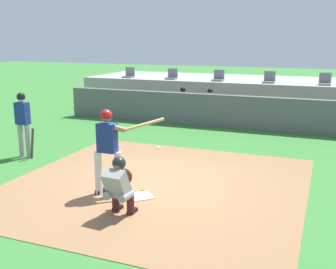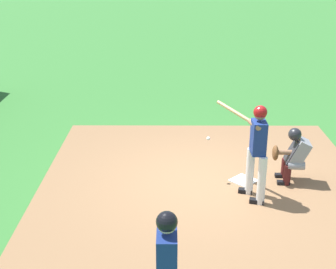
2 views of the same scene
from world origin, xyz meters
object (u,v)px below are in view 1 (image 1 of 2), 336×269
at_px(stadium_seat_0, 129,75).
at_px(stadium_seat_4, 325,82).
at_px(on_deck_batter, 23,121).
at_px(batter_at_plate, 109,146).
at_px(dugout_player_1, 209,105).
at_px(stadium_seat_1, 172,76).
at_px(dugout_player_0, 182,103).
at_px(home_plate, 141,196).
at_px(stadium_seat_2, 218,78).
at_px(catcher_crouched, 119,184).
at_px(stadium_seat_3, 269,80).

height_order(stadium_seat_0, stadium_seat_4, same).
bearing_deg(on_deck_batter, batter_at_plate, -23.88).
relative_size(dugout_player_1, stadium_seat_1, 2.71).
bearing_deg(dugout_player_0, home_plate, -75.96).
bearing_deg(stadium_seat_0, on_deck_batter, -82.16).
relative_size(stadium_seat_1, stadium_seat_4, 1.00).
bearing_deg(batter_at_plate, dugout_player_1, 91.60).
bearing_deg(stadium_seat_2, batter_at_plate, -87.71).
relative_size(catcher_crouched, dugout_player_0, 1.55).
bearing_deg(stadium_seat_2, stadium_seat_0, 180.00).
xyz_separation_m(batter_at_plate, stadium_seat_3, (1.76, 10.26, 0.50)).
relative_size(home_plate, batter_at_plate, 0.24).
relative_size(stadium_seat_3, stadium_seat_4, 1.00).
bearing_deg(home_plate, stadium_seat_4, 72.29).
height_order(catcher_crouched, dugout_player_1, dugout_player_1).
distance_m(batter_at_plate, on_deck_batter, 3.88).
xyz_separation_m(catcher_crouched, stadium_seat_0, (-5.42, 11.09, 0.93)).
distance_m(dugout_player_1, stadium_seat_3, 2.97).
bearing_deg(stadium_seat_3, catcher_crouched, -95.54).
distance_m(dugout_player_0, dugout_player_1, 1.13).
bearing_deg(stadium_seat_1, stadium_seat_2, 0.00).
bearing_deg(dugout_player_0, batter_at_plate, -80.59).
relative_size(home_plate, dugout_player_1, 0.34).
xyz_separation_m(dugout_player_0, dugout_player_1, (1.13, 0.00, 0.00)).
relative_size(on_deck_batter, stadium_seat_3, 3.72).
relative_size(on_deck_batter, stadium_seat_1, 3.72).
bearing_deg(stadium_seat_2, on_deck_batter, -109.86).
height_order(on_deck_batter, dugout_player_1, on_deck_batter).
bearing_deg(stadium_seat_4, home_plate, -107.71).
bearing_deg(stadium_seat_4, stadium_seat_2, 180.00).
height_order(home_plate, stadium_seat_1, stadium_seat_1).
relative_size(dugout_player_1, stadium_seat_2, 2.71).
distance_m(catcher_crouched, on_deck_batter, 4.88).
bearing_deg(stadium_seat_0, catcher_crouched, -63.95).
xyz_separation_m(dugout_player_0, stadium_seat_1, (-1.21, 2.03, 0.86)).
xyz_separation_m(home_plate, stadium_seat_2, (-1.08, 10.18, 1.51)).
height_order(dugout_player_0, dugout_player_1, same).
xyz_separation_m(dugout_player_1, stadium_seat_2, (-0.18, 2.03, 0.86)).
xyz_separation_m(on_deck_batter, stadium_seat_0, (-1.20, 8.69, 0.51)).
bearing_deg(stadium_seat_4, batter_at_plate, -110.93).
bearing_deg(stadium_seat_3, stadium_seat_2, 180.00).
xyz_separation_m(stadium_seat_0, stadium_seat_1, (2.17, 0.00, 0.00)).
height_order(dugout_player_1, stadium_seat_3, stadium_seat_3).
height_order(stadium_seat_3, stadium_seat_4, same).
xyz_separation_m(on_deck_batter, stadium_seat_3, (5.30, 8.69, 0.51)).
xyz_separation_m(catcher_crouched, dugout_player_1, (-0.91, 9.06, 0.06)).
height_order(dugout_player_0, stadium_seat_0, stadium_seat_0).
distance_m(batter_at_plate, catcher_crouched, 1.16).
xyz_separation_m(catcher_crouched, stadium_seat_1, (-3.26, 11.09, 0.93)).
bearing_deg(on_deck_batter, stadium_seat_0, 97.84).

